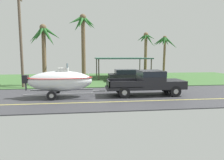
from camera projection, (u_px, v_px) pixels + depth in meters
ground at (121, 81)px, 23.43m from camera, size 36.00×22.00×0.11m
pickup_truck_towing at (150, 81)px, 15.28m from camera, size 5.97×2.05×1.86m
boat_on_trailer at (60, 81)px, 14.45m from camera, size 5.77×2.21×2.43m
parked_sedan_near at (127, 76)px, 23.17m from camera, size 4.31×1.88×1.38m
carport_awning at (122, 59)px, 26.75m from camera, size 6.89×5.85×2.66m
palm_tree_near_left at (165, 44)px, 26.25m from camera, size 3.31×2.92×5.50m
palm_tree_near_right at (146, 45)px, 29.95m from camera, size 2.63×2.83×6.35m
palm_tree_mid at (83, 33)px, 21.17m from camera, size 3.07×3.20×7.25m
palm_tree_far_left at (44, 40)px, 19.77m from camera, size 3.13×2.92×5.99m
utility_pole at (21, 39)px, 18.24m from camera, size 0.24×1.80×8.58m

